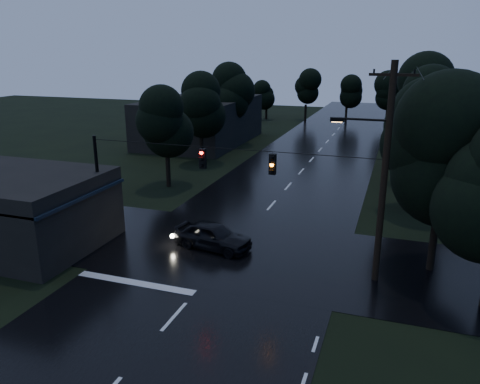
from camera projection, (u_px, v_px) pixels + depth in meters
The scene contains 16 objects.
main_road at pixel (301, 172), 41.59m from camera, with size 12.00×120.00×0.02m, color black.
cross_street at pixel (233, 250), 25.30m from camera, with size 60.00×9.00×0.02m, color black.
building_far_right at pixel (472, 149), 40.22m from camera, with size 10.00×14.00×4.40m, color black.
building_far_left at pixel (201, 121), 54.26m from camera, with size 10.00×16.00×5.00m, color black.
utility_pole_main at pixel (383, 172), 20.56m from camera, with size 3.50×0.30×10.00m.
utility_pole_far at pixel (404, 138), 36.07m from camera, with size 2.00×0.30×7.50m.
anchor_pole_left at pixel (99, 189), 25.85m from camera, with size 0.18×0.18×6.00m, color black.
span_signals at pixel (236, 160), 22.69m from camera, with size 15.00×0.37×1.12m.
tree_corner_near at pixel (445, 150), 21.35m from camera, with size 4.48×4.48×9.44m.
tree_left_a at pixel (166, 120), 35.62m from camera, with size 3.92×3.92×8.26m.
tree_left_b at pixel (201, 104), 42.93m from camera, with size 4.20×4.20×8.85m.
tree_left_c at pixel (231, 91), 52.06m from camera, with size 4.48×4.48×9.44m.
tree_right_a at pixel (417, 128), 29.92m from camera, with size 4.20×4.20×8.85m.
tree_right_b at pixel (424, 108), 36.86m from camera, with size 4.48×4.48×9.44m.
tree_right_c at pixel (428, 93), 45.61m from camera, with size 4.76×4.76×10.03m.
car at pixel (213, 236), 25.34m from camera, with size 1.74×4.33×1.48m, color black.
Camera 1 is at (7.94, -9.89, 10.38)m, focal length 35.00 mm.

